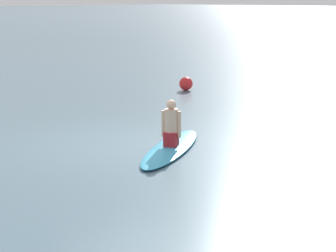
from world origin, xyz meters
TOP-DOWN VIEW (x-y plane):
  - ground_plane at (0.00, 0.00)m, footprint 400.00×400.00m
  - surfboard at (0.31, -0.80)m, footprint 3.11×2.13m
  - person_paddler at (0.31, -0.80)m, footprint 0.38×0.38m
  - buoy_marker at (6.00, 4.12)m, footprint 0.44×0.44m

SIDE VIEW (x-z plane):
  - ground_plane at x=0.00m, z-range 0.00..0.00m
  - surfboard at x=0.31m, z-range 0.00..0.08m
  - buoy_marker at x=6.00m, z-range 0.00..0.44m
  - person_paddler at x=0.31m, z-range 0.04..0.95m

